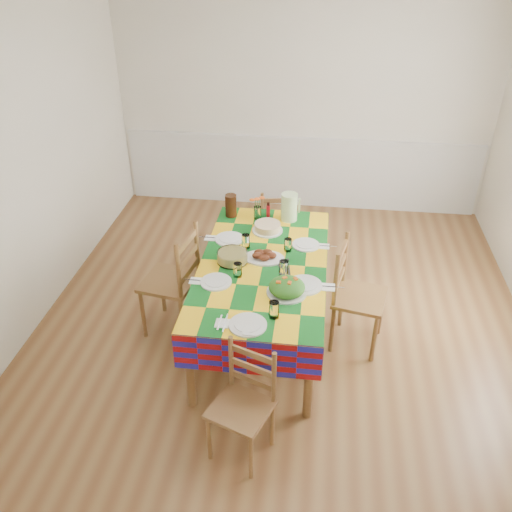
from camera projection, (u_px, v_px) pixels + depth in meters
The scene contains 22 objects.
room at pixel (286, 192), 4.33m from camera, with size 4.58×5.08×2.78m.
wainscot at pixel (300, 170), 6.87m from camera, with size 4.41×0.06×0.92m.
dining_table at pixel (263, 272), 4.56m from camera, with size 1.06×1.97×0.77m.
setting_near_head at pixel (256, 319), 3.85m from camera, with size 0.44×0.30×0.13m.
setting_left_near at pixel (223, 277), 4.29m from camera, with size 0.46×0.27×0.12m.
setting_left_far at pixel (235, 240), 4.79m from camera, with size 0.48×0.28×0.13m.
setting_right_near at pixel (298, 279), 4.27m from camera, with size 0.53×0.30×0.13m.
setting_right_far at pixel (300, 245), 4.72m from camera, with size 0.45×0.26×0.12m.
meat_platter at pixel (264, 256), 4.56m from camera, with size 0.34×0.25×0.07m.
salad_platter at pixel (287, 288), 4.14m from camera, with size 0.31×0.31×0.13m.
pasta_bowl at pixel (232, 257), 4.52m from camera, with size 0.26×0.26×0.09m.
cake at pixel (267, 227), 4.96m from camera, with size 0.28×0.28×0.08m.
serving_utensils at pixel (285, 270), 4.42m from camera, with size 0.15×0.34×0.01m.
flower_vase at pixel (257, 209), 5.14m from camera, with size 0.15×0.12×0.23m.
hot_sauce at pixel (268, 210), 5.18m from camera, with size 0.04×0.04×0.15m, color red.
green_pitcher at pixel (289, 207), 5.10m from camera, with size 0.15×0.15×0.27m, color #B5D898.
tea_pitcher at pixel (231, 205), 5.18m from camera, with size 0.11×0.11×0.22m, color black.
name_card at pixel (249, 335), 3.73m from camera, with size 0.09×0.03×0.02m, color silver.
chair_near at pixel (243, 405), 3.65m from camera, with size 0.49×0.48×0.86m.
chair_far at pixel (277, 226), 5.74m from camera, with size 0.44×0.43×0.88m.
chair_left at pixel (174, 282), 4.73m from camera, with size 0.51×0.53×1.04m.
chair_right at pixel (355, 296), 4.59m from camera, with size 0.50×0.52×1.00m.
Camera 1 is at (0.26, -3.93, 3.22)m, focal length 38.00 mm.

